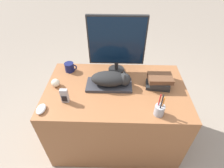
# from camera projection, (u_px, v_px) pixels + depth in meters

# --- Properties ---
(ground_plane) EXTENTS (12.00, 12.00, 0.00)m
(ground_plane) POSITION_uv_depth(u_px,v_px,m) (114.00, 168.00, 1.70)
(ground_plane) COLOR gray
(desk) EXTENTS (1.22, 0.73, 0.72)m
(desk) POSITION_uv_depth(u_px,v_px,m) (115.00, 115.00, 1.74)
(desk) COLOR brown
(desk) RESTS_ON ground_plane
(keyboard) EXTENTS (0.39, 0.18, 0.02)m
(keyboard) POSITION_uv_depth(u_px,v_px,m) (109.00, 85.00, 1.52)
(keyboard) COLOR #2D2D33
(keyboard) RESTS_ON desk
(cat) EXTENTS (0.34, 0.16, 0.13)m
(cat) POSITION_uv_depth(u_px,v_px,m) (112.00, 79.00, 1.48)
(cat) COLOR black
(cat) RESTS_ON keyboard
(monitor) EXTENTS (0.50, 0.15, 0.53)m
(monitor) POSITION_uv_depth(u_px,v_px,m) (116.00, 43.00, 1.51)
(monitor) COLOR black
(monitor) RESTS_ON desk
(computer_mouse) EXTENTS (0.07, 0.11, 0.03)m
(computer_mouse) POSITION_uv_depth(u_px,v_px,m) (41.00, 109.00, 1.31)
(computer_mouse) COLOR silver
(computer_mouse) RESTS_ON desk
(coffee_mug) EXTENTS (0.12, 0.09, 0.09)m
(coffee_mug) POSITION_uv_depth(u_px,v_px,m) (69.00, 67.00, 1.67)
(coffee_mug) COLOR #141947
(coffee_mug) RESTS_ON desk
(pen_cup) EXTENTS (0.07, 0.07, 0.21)m
(pen_cup) POSITION_uv_depth(u_px,v_px,m) (159.00, 110.00, 1.26)
(pen_cup) COLOR #939399
(pen_cup) RESTS_ON desk
(baseball) EXTENTS (0.07, 0.07, 0.07)m
(baseball) POSITION_uv_depth(u_px,v_px,m) (55.00, 83.00, 1.51)
(baseball) COLOR beige
(baseball) RESTS_ON desk
(phone) EXTENTS (0.06, 0.03, 0.12)m
(phone) POSITION_uv_depth(u_px,v_px,m) (64.00, 96.00, 1.35)
(phone) COLOR #99999E
(phone) RESTS_ON desk
(book_stack) EXTENTS (0.22, 0.16, 0.11)m
(book_stack) POSITION_uv_depth(u_px,v_px,m) (159.00, 82.00, 1.49)
(book_stack) COLOR black
(book_stack) RESTS_ON desk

